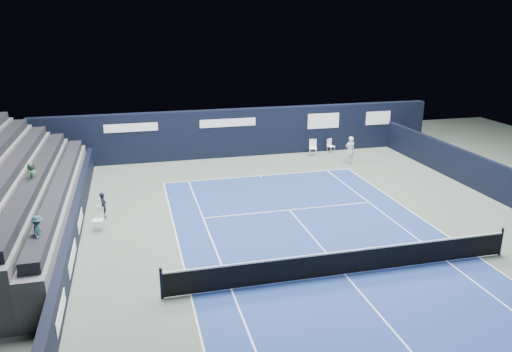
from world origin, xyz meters
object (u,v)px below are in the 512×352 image
Objects in this scene: folding_chair_back_b at (330,145)px; tennis_net at (346,262)px; line_judge_chair at (98,217)px; tennis_player at (350,150)px; folding_chair_back_a at (313,146)px.

folding_chair_back_b is 16.89m from tennis_net.
folding_chair_back_b is 0.93× the size of line_judge_chair.
folding_chair_back_b is 0.07× the size of tennis_net.
tennis_player reaches higher than tennis_net.
line_judge_chair is at bearing -130.86° from folding_chair_back_a.
folding_chair_back_a is 1.14× the size of folding_chair_back_b.
folding_chair_back_a is at bearing 173.98° from folding_chair_back_b.
folding_chair_back_b is at bearing 45.77° from line_judge_chair.
folding_chair_back_a is at bearing 123.76° from tennis_player.
tennis_net reaches higher than folding_chair_back_a.
tennis_player is (14.71, 6.81, 0.28)m from line_judge_chair.
folding_chair_back_a is at bearing 73.65° from tennis_net.
line_judge_chair is 0.59× the size of tennis_player.
tennis_player is at bearing 37.29° from line_judge_chair.
folding_chair_back_b is 2.77m from tennis_player.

